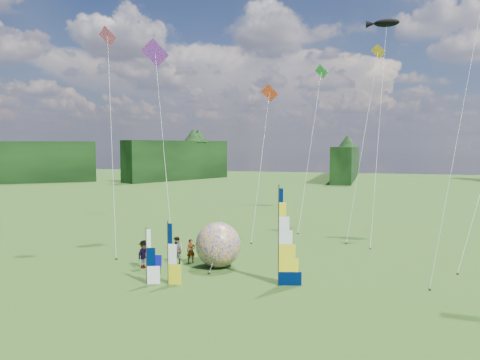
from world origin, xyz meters
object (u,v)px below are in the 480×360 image
(camp_chair, at_px, (156,266))
(spectator_b, at_px, (177,250))
(spectator_a, at_px, (191,251))
(side_banner_far, at_px, (146,257))
(spectator_c, at_px, (144,254))
(side_banner_left, at_px, (168,254))
(spectator_d, at_px, (222,246))
(bol_inflatable, at_px, (218,245))
(feather_banner_main, at_px, (279,237))
(kite_whale, at_px, (380,112))

(camp_chair, bearing_deg, spectator_b, 71.43)
(spectator_a, relative_size, camp_chair, 1.35)
(side_banner_far, bearing_deg, spectator_a, 62.30)
(spectator_c, bearing_deg, side_banner_left, -124.02)
(side_banner_far, relative_size, spectator_d, 1.74)
(side_banner_left, relative_size, spectator_c, 1.94)
(side_banner_far, distance_m, bol_inflatable, 5.15)
(side_banner_left, distance_m, bol_inflatable, 4.42)
(feather_banner_main, relative_size, side_banner_far, 1.74)
(feather_banner_main, bearing_deg, kite_whale, 57.61)
(side_banner_left, height_order, side_banner_far, side_banner_left)
(spectator_a, height_order, spectator_c, spectator_c)
(side_banner_left, distance_m, spectator_d, 6.27)
(bol_inflatable, relative_size, spectator_a, 1.83)
(bol_inflatable, relative_size, spectator_d, 1.61)
(feather_banner_main, xyz_separation_m, spectator_a, (-6.32, 3.26, -1.85))
(kite_whale, bearing_deg, side_banner_far, -138.84)
(feather_banner_main, xyz_separation_m, spectator_b, (-7.09, 2.83, -1.75))
(bol_inflatable, height_order, spectator_c, bol_inflatable)
(side_banner_left, height_order, spectator_b, side_banner_left)
(spectator_a, bearing_deg, side_banner_left, -118.11)
(feather_banner_main, height_order, spectator_a, feather_banner_main)
(feather_banner_main, height_order, side_banner_far, feather_banner_main)
(bol_inflatable, height_order, spectator_d, bol_inflatable)
(feather_banner_main, height_order, spectator_c, feather_banner_main)
(spectator_d, height_order, camp_chair, spectator_d)
(side_banner_far, distance_m, spectator_c, 3.55)
(feather_banner_main, distance_m, camp_chair, 7.46)
(bol_inflatable, relative_size, spectator_b, 1.63)
(side_banner_left, xyz_separation_m, bol_inflatable, (1.41, 4.18, -0.28))
(feather_banner_main, relative_size, spectator_a, 3.44)
(side_banner_far, xyz_separation_m, spectator_b, (-0.27, 4.60, -0.65))
(camp_chair, distance_m, kite_whale, 22.82)
(spectator_a, bearing_deg, kite_whale, 14.27)
(spectator_b, bearing_deg, bol_inflatable, 20.32)
(kite_whale, bearing_deg, spectator_a, -146.37)
(spectator_b, bearing_deg, spectator_d, 60.74)
(spectator_d, bearing_deg, spectator_b, 68.97)
(camp_chair, bearing_deg, kite_whale, 36.86)
(spectator_a, distance_m, spectator_c, 3.01)
(feather_banner_main, relative_size, kite_whale, 0.25)
(spectator_a, relative_size, kite_whale, 0.07)
(side_banner_left, height_order, spectator_c, side_banner_left)
(spectator_d, bearing_deg, side_banner_left, 111.52)
(spectator_a, height_order, spectator_d, spectator_d)
(side_banner_far, bearing_deg, kite_whale, 35.14)
(side_banner_far, distance_m, camp_chair, 2.06)
(spectator_a, bearing_deg, bol_inflatable, -50.27)
(feather_banner_main, bearing_deg, spectator_c, 156.25)
(side_banner_left, xyz_separation_m, kite_whale, (10.79, 18.13, 8.54))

